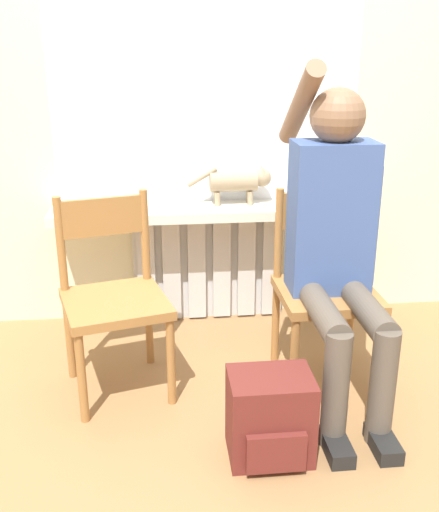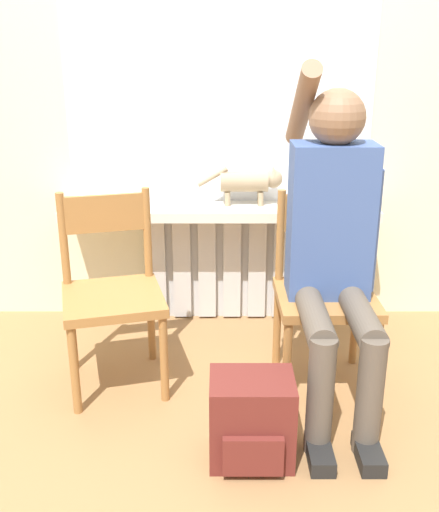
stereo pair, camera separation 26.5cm
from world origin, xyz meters
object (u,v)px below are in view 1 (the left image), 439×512
chair_right (325,285)px  backpack (270,417)px  person (337,235)px  chair_left (113,294)px  cat (239,181)px

chair_right → backpack: 0.70m
person → backpack: bearing=-128.3°
chair_left → chair_right: 0.93m
cat → backpack: bearing=-92.0°
person → backpack: person is taller
cat → person: bearing=-67.9°
chair_left → person: person is taller
chair_left → person: size_ratio=0.61×
person → cat: size_ratio=3.18×
person → chair_left: bearing=172.8°
backpack → chair_left: bearing=136.8°
chair_left → cat: (0.63, 0.62, 0.34)m
chair_right → backpack: bearing=-122.7°
chair_left → backpack: size_ratio=2.59×
chair_left → person: bearing=-21.8°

